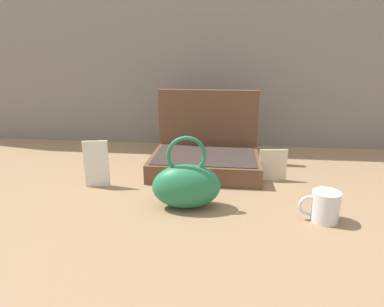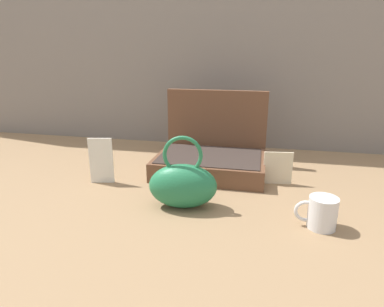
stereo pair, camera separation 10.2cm
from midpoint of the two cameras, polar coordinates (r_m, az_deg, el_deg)
The scene contains 6 objects.
ground_plane at distance 1.09m, azimuth -4.06°, elevation -6.30°, with size 6.00×6.00×0.00m, color #8C6D4C.
open_suitcase at distance 1.25m, azimuth 0.03°, elevation -0.00°, with size 0.40×0.30×0.29m.
teal_pouch_handbag at distance 0.95m, azimuth -4.04°, elevation -5.46°, with size 0.21×0.13×0.21m.
coffee_mug at distance 0.94m, azimuth 18.90°, elevation -8.65°, with size 0.11×0.07×0.08m.
info_card_left at distance 1.15m, azimuth -18.65°, elevation -1.80°, with size 0.08×0.01×0.16m, color silver.
poster_card_right at distance 1.17m, azimuth 11.34°, elevation -2.01°, with size 0.10×0.01×0.11m, color beige.
Camera 1 is at (0.13, -0.99, 0.44)m, focal length 31.03 mm.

